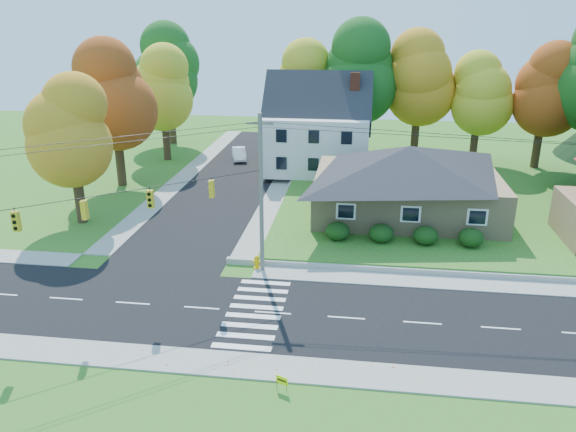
% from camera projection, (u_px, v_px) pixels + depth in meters
% --- Properties ---
extents(ground, '(120.00, 120.00, 0.00)m').
position_uv_depth(ground, '(273.00, 313.00, 30.61)').
color(ground, '#3D7923').
extents(road_main, '(90.00, 8.00, 0.02)m').
position_uv_depth(road_main, '(273.00, 313.00, 30.61)').
color(road_main, black).
rests_on(road_main, ground).
extents(road_cross, '(8.00, 44.00, 0.02)m').
position_uv_depth(road_cross, '(235.00, 177.00, 55.81)').
color(road_cross, black).
rests_on(road_cross, ground).
extents(sidewalk_north, '(90.00, 2.00, 0.08)m').
position_uv_depth(sidewalk_north, '(285.00, 273.00, 35.25)').
color(sidewalk_north, '#9C9A90').
rests_on(sidewalk_north, ground).
extents(sidewalk_south, '(90.00, 2.00, 0.08)m').
position_uv_depth(sidewalk_south, '(256.00, 366.00, 25.94)').
color(sidewalk_south, '#9C9A90').
rests_on(sidewalk_south, ground).
extents(lawn, '(30.00, 30.00, 0.50)m').
position_uv_depth(lawn, '(460.00, 199.00, 48.45)').
color(lawn, '#3D7923').
rests_on(lawn, ground).
extents(ranch_house, '(14.60, 10.60, 5.40)m').
position_uv_depth(ranch_house, '(407.00, 179.00, 43.39)').
color(ranch_house, tan).
rests_on(ranch_house, lawn).
extents(colonial_house, '(10.40, 8.40, 9.60)m').
position_uv_depth(colonial_house, '(318.00, 130.00, 55.10)').
color(colonial_house, silver).
rests_on(colonial_house, lawn).
extents(hedge_row, '(10.70, 1.70, 1.27)m').
position_uv_depth(hedge_row, '(403.00, 234.00, 38.41)').
color(hedge_row, '#163A10').
rests_on(hedge_row, lawn).
extents(traffic_infrastructure, '(38.10, 10.66, 10.00)m').
position_uv_depth(traffic_infrastructure, '(273.00, 216.00, 30.12)').
color(traffic_infrastructure, '#666059').
rests_on(traffic_infrastructure, ground).
extents(tree_lot_0, '(6.72, 6.72, 12.51)m').
position_uv_depth(tree_lot_0, '(304.00, 83.00, 59.67)').
color(tree_lot_0, '#3F2A19').
rests_on(tree_lot_0, lawn).
extents(tree_lot_1, '(7.84, 7.84, 14.60)m').
position_uv_depth(tree_lot_1, '(361.00, 72.00, 57.54)').
color(tree_lot_1, '#3F2A19').
rests_on(tree_lot_1, lawn).
extents(tree_lot_2, '(7.28, 7.28, 13.56)m').
position_uv_depth(tree_lot_2, '(419.00, 79.00, 57.95)').
color(tree_lot_2, '#3F2A19').
rests_on(tree_lot_2, lawn).
extents(tree_lot_3, '(6.16, 6.16, 11.47)m').
position_uv_depth(tree_lot_3, '(480.00, 94.00, 56.71)').
color(tree_lot_3, '#3F2A19').
rests_on(tree_lot_3, lawn).
extents(tree_lot_4, '(6.72, 6.72, 12.51)m').
position_uv_depth(tree_lot_4, '(546.00, 90.00, 54.81)').
color(tree_lot_4, '#3F2A19').
rests_on(tree_lot_4, lawn).
extents(tree_west_0, '(6.16, 6.16, 11.47)m').
position_uv_depth(tree_west_0, '(71.00, 131.00, 41.45)').
color(tree_west_0, '#3F2A19').
rests_on(tree_west_0, ground).
extents(tree_west_1, '(7.28, 7.28, 13.56)m').
position_uv_depth(tree_west_1, '(113.00, 95.00, 50.44)').
color(tree_west_1, '#3F2A19').
rests_on(tree_west_1, ground).
extents(tree_west_2, '(6.72, 6.72, 12.51)m').
position_uv_depth(tree_west_2, '(162.00, 88.00, 59.85)').
color(tree_west_2, '#3F2A19').
rests_on(tree_west_2, ground).
extents(tree_west_3, '(7.84, 7.84, 14.60)m').
position_uv_depth(tree_west_3, '(168.00, 68.00, 67.10)').
color(tree_west_3, '#3F2A19').
rests_on(tree_west_3, ground).
extents(white_car, '(2.41, 4.23, 1.32)m').
position_uv_depth(white_car, '(239.00, 154.00, 62.12)').
color(white_car, white).
rests_on(white_car, road_cross).
extents(fire_hydrant, '(0.50, 0.40, 0.90)m').
position_uv_depth(fire_hydrant, '(257.00, 263.00, 35.75)').
color(fire_hydrant, '#F4B500').
rests_on(fire_hydrant, ground).
extents(yard_sign, '(0.54, 0.27, 0.72)m').
position_uv_depth(yard_sign, '(282.00, 381.00, 24.18)').
color(yard_sign, black).
rests_on(yard_sign, ground).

